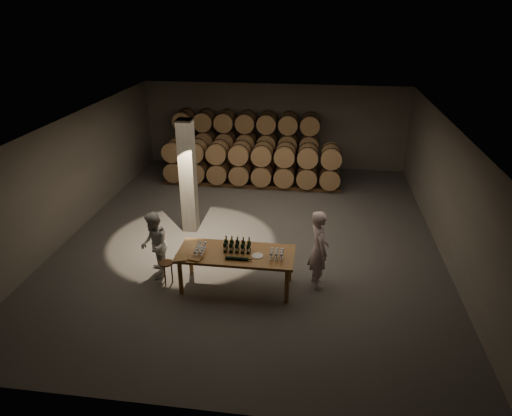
# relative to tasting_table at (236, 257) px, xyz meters

# --- Properties ---
(room) EXTENTS (12.00, 12.00, 12.00)m
(room) POSITION_rel_tasting_table_xyz_m (-1.80, 2.70, 0.80)
(room) COLOR #555250
(room) RESTS_ON ground
(tasting_table) EXTENTS (2.60, 1.10, 0.90)m
(tasting_table) POSITION_rel_tasting_table_xyz_m (0.00, 0.00, 0.00)
(tasting_table) COLOR brown
(tasting_table) RESTS_ON ground
(barrel_stack_back) EXTENTS (5.48, 0.95, 2.31)m
(barrel_stack_back) POSITION_rel_tasting_table_xyz_m (-0.96, 7.70, 0.40)
(barrel_stack_back) COLOR #52351C
(barrel_stack_back) RESTS_ON ground
(barrel_stack_front) EXTENTS (6.26, 0.95, 1.57)m
(barrel_stack_front) POSITION_rel_tasting_table_xyz_m (-0.57, 6.30, 0.03)
(barrel_stack_front) COLOR #52351C
(barrel_stack_front) RESTS_ON ground
(bottle_cluster) EXTENTS (0.60, 0.23, 0.33)m
(bottle_cluster) POSITION_rel_tasting_table_xyz_m (0.02, 0.07, 0.22)
(bottle_cluster) COLOR black
(bottle_cluster) RESTS_ON tasting_table
(lying_bottles) EXTENTS (0.59, 0.07, 0.07)m
(lying_bottles) POSITION_rel_tasting_table_xyz_m (0.08, -0.30, 0.14)
(lying_bottles) COLOR black
(lying_bottles) RESTS_ON tasting_table
(glass_cluster_left) EXTENTS (0.19, 0.52, 0.16)m
(glass_cluster_left) POSITION_rel_tasting_table_xyz_m (-0.79, -0.09, 0.22)
(glass_cluster_left) COLOR silver
(glass_cluster_left) RESTS_ON tasting_table
(glass_cluster_right) EXTENTS (0.30, 0.30, 0.17)m
(glass_cluster_right) POSITION_rel_tasting_table_xyz_m (0.91, -0.06, 0.23)
(glass_cluster_right) COLOR silver
(glass_cluster_right) RESTS_ON tasting_table
(plate) EXTENTS (0.26, 0.26, 0.01)m
(plate) POSITION_rel_tasting_table_xyz_m (0.49, -0.08, 0.11)
(plate) COLOR silver
(plate) RESTS_ON tasting_table
(notebook_near) EXTENTS (0.31, 0.27, 0.03)m
(notebook_near) POSITION_rel_tasting_table_xyz_m (-0.83, -0.39, 0.12)
(notebook_near) COLOR brown
(notebook_near) RESTS_ON tasting_table
(notebook_corner) EXTENTS (0.32, 0.36, 0.03)m
(notebook_corner) POSITION_rel_tasting_table_xyz_m (-1.15, -0.40, 0.12)
(notebook_corner) COLOR brown
(notebook_corner) RESTS_ON tasting_table
(pen) EXTENTS (0.14, 0.06, 0.01)m
(pen) POSITION_rel_tasting_table_xyz_m (-0.73, -0.40, 0.11)
(pen) COLOR black
(pen) RESTS_ON tasting_table
(stool) EXTENTS (0.33, 0.33, 0.54)m
(stool) POSITION_rel_tasting_table_xyz_m (-1.62, -0.05, -0.35)
(stool) COLOR #52351C
(stool) RESTS_ON ground
(person_man) EXTENTS (0.64, 0.79, 1.88)m
(person_man) POSITION_rel_tasting_table_xyz_m (1.82, 0.33, 0.14)
(person_man) COLOR beige
(person_man) RESTS_ON ground
(person_woman) EXTENTS (0.85, 0.95, 1.62)m
(person_woman) POSITION_rel_tasting_table_xyz_m (-1.98, 0.23, 0.01)
(person_woman) COLOR silver
(person_woman) RESTS_ON ground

